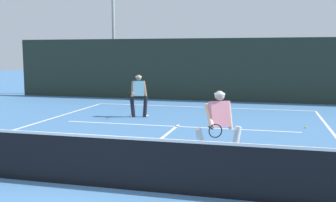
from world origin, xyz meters
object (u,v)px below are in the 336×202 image
Objects in this scene: tennis_ball at (306,127)px; light_pole at (113,15)px; player_far at (139,94)px; player_near at (219,124)px; tennis_ball_extra at (231,116)px.

tennis_ball is 0.01× the size of light_pole.
tennis_ball is 13.89m from light_pole.
tennis_ball is at bearing 157.67° from player_far.
player_near is 24.51× the size of tennis_ball.
light_pole is (-7.51, 6.78, 4.58)m from tennis_ball_extra.
player_far is at bearing -81.83° from player_near.
player_far reaches higher than tennis_ball.
light_pole is at bearing 137.92° from tennis_ball_extra.
player_near is at bearing 108.82° from player_far.
player_far is 9.46m from light_pole.
tennis_ball_extra is at bearing 148.06° from tennis_ball.
player_near is 15.72m from light_pole.
tennis_ball is 3.02m from tennis_ball_extra.
player_near is 24.51× the size of tennis_ball_extra.
light_pole is at bearing -77.17° from player_far.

